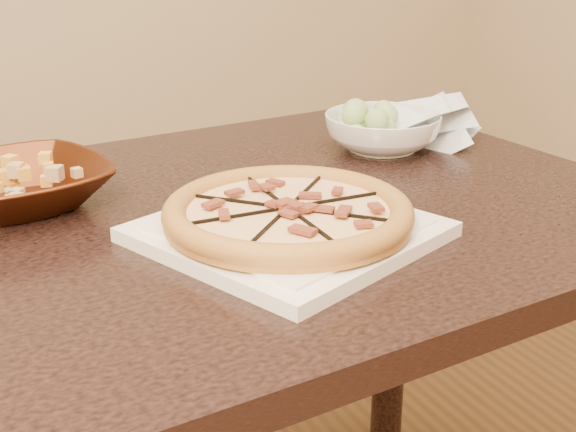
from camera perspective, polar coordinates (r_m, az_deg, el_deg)
name	(u,v)px	position (r m, az deg, el deg)	size (l,w,h in m)	color
dining_table	(193,295)	(1.11, -6.75, -5.60)	(1.34, 0.93, 0.75)	#311C17
plate	(288,231)	(0.99, 0.00, -1.05)	(0.40, 0.40, 0.02)	white
pizza	(288,213)	(0.98, 0.00, 0.22)	(0.31, 0.31, 0.03)	#BC893F
bronze_bowl	(19,186)	(1.15, -18.60, 2.01)	(0.24, 0.24, 0.06)	#532510
mixed_dish	(14,156)	(1.13, -18.90, 4.06)	(0.11, 0.12, 0.03)	tan
salad_bowl	(382,132)	(1.36, 6.73, 5.94)	(0.20, 0.20, 0.06)	white
salad	(384,104)	(1.35, 6.83, 7.92)	(0.11, 0.10, 0.04)	#B6C78F
cling_film	(431,127)	(1.43, 10.15, 6.25)	(0.17, 0.14, 0.05)	silver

